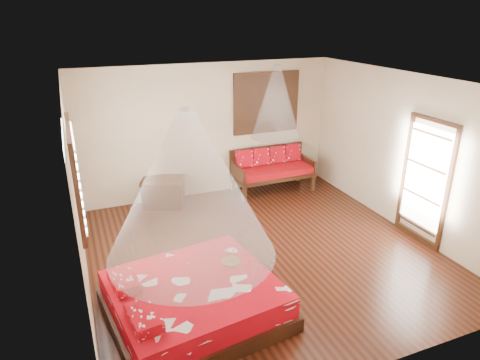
{
  "coord_description": "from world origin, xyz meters",
  "views": [
    {
      "loc": [
        -2.68,
        -5.62,
        3.74
      ],
      "look_at": [
        -0.21,
        0.47,
        1.15
      ],
      "focal_mm": 32.0,
      "sensor_mm": 36.0,
      "label": 1
    }
  ],
  "objects": [
    {
      "name": "bed",
      "position": [
        -1.52,
        -1.14,
        0.25
      ],
      "size": [
        2.35,
        2.17,
        0.64
      ],
      "rotation": [
        0.0,
        0.0,
        0.13
      ],
      "color": "black",
      "rests_on": "floor"
    },
    {
      "name": "room",
      "position": [
        0.0,
        0.0,
        1.4
      ],
      "size": [
        5.54,
        5.54,
        2.84
      ],
      "color": "black",
      "rests_on": "ground"
    },
    {
      "name": "shutter_panel",
      "position": [
        1.32,
        2.72,
        1.9
      ],
      "size": [
        1.52,
        0.06,
        1.32
      ],
      "color": "black",
      "rests_on": "wall_back"
    },
    {
      "name": "daybed",
      "position": [
        1.32,
        2.38,
        0.52
      ],
      "size": [
        1.77,
        0.79,
        0.94
      ],
      "color": "black",
      "rests_on": "floor"
    },
    {
      "name": "storage_chest",
      "position": [
        -1.11,
        2.45,
        0.29
      ],
      "size": [
        1.0,
        0.87,
        0.57
      ],
      "rotation": [
        0.0,
        0.0,
        -0.38
      ],
      "color": "black",
      "rests_on": "floor"
    },
    {
      "name": "window_left",
      "position": [
        -2.71,
        0.2,
        1.7
      ],
      "size": [
        0.1,
        1.74,
        1.34
      ],
      "color": "black",
      "rests_on": "wall_left"
    },
    {
      "name": "mosquito_net_daybed",
      "position": [
        1.32,
        2.25,
        2.0
      ],
      "size": [
        1.03,
        1.03,
        1.5
      ],
      "primitive_type": "cone",
      "color": "white",
      "rests_on": "ceiling"
    },
    {
      "name": "mosquito_net_main",
      "position": [
        -1.5,
        -1.14,
        1.85
      ],
      "size": [
        2.06,
        2.06,
        1.8
      ],
      "primitive_type": "cone",
      "color": "white",
      "rests_on": "ceiling"
    },
    {
      "name": "wine_tray",
      "position": [
        -0.89,
        -0.85,
        0.56
      ],
      "size": [
        0.27,
        0.27,
        0.22
      ],
      "rotation": [
        0.0,
        0.0,
        -0.12
      ],
      "color": "brown",
      "rests_on": "bed"
    },
    {
      "name": "glazed_door",
      "position": [
        2.72,
        -0.6,
        1.07
      ],
      "size": [
        0.08,
        1.02,
        2.16
      ],
      "color": "black",
      "rests_on": "floor"
    }
  ]
}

